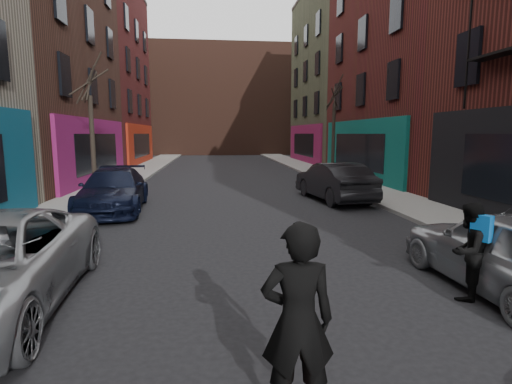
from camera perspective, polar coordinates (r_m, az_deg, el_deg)
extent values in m
cube|color=gray|center=(30.33, -15.96, 3.02)|extent=(2.50, 84.00, 0.13)
cube|color=gray|center=(30.79, 7.66, 3.34)|extent=(2.50, 84.00, 0.13)
cube|color=#47281E|center=(55.95, -5.21, 12.71)|extent=(40.00, 10.00, 14.00)
imported|color=black|center=(14.87, -19.67, 0.24)|extent=(2.44, 5.24, 1.48)
imported|color=#9CA0A5|center=(8.05, 32.47, -7.16)|extent=(1.86, 4.39, 1.48)
imported|color=black|center=(16.52, 11.06, 1.47)|extent=(2.25, 4.90, 1.56)
imported|color=black|center=(3.81, 5.97, -17.91)|extent=(0.70, 0.48, 1.86)
imported|color=black|center=(7.44, 28.06, -7.49)|extent=(0.98, 0.90, 1.61)
cube|color=blue|center=(7.26, 29.54, -4.47)|extent=(0.26, 0.33, 0.42)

